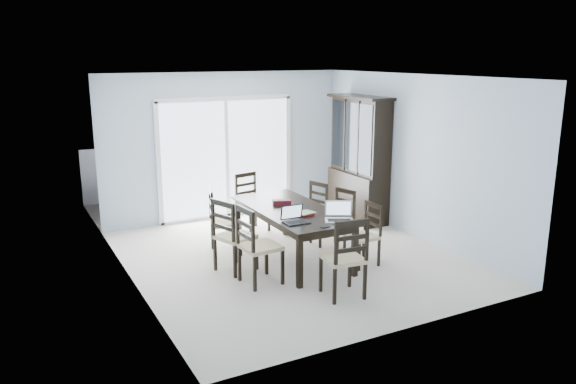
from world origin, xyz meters
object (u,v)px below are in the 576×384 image
Objects in this scene: chair_right_near at (367,227)px; chair_end_near at (347,250)px; china_hutch at (359,160)px; chair_right_far at (314,204)px; chair_left_mid at (230,228)px; chair_right_mid at (341,212)px; dining_table at (292,214)px; chair_left_far at (219,214)px; hot_tub at (184,182)px; laptop_silver at (339,217)px; cell_phone at (325,227)px; chair_end_far at (249,196)px; game_box at (282,202)px; chair_left_near at (253,237)px; laptop_dark at (296,219)px.

chair_end_near is at bearing 130.81° from chair_right_near.
china_hutch is 2.13× the size of chair_right_far.
china_hutch is 3.33m from chair_left_mid.
chair_right_far is at bearing 75.96° from chair_end_near.
dining_table is at bearing 79.28° from chair_right_mid.
chair_left_far is 2.96m from hot_tub.
chair_left_far is at bearing 140.60° from dining_table.
dining_table is at bearing 75.31° from chair_left_mid.
chair_left_far is at bearing -97.60° from hot_tub.
cell_phone is at bearing -126.26° from laptop_silver.
chair_right_far reaches higher than laptop_silver.
chair_end_far is at bearing 124.00° from laptop_silver.
game_box is at bearing 78.31° from chair_left_far.
chair_left_mid is 1.47m from laptop_silver.
chair_end_near is (-0.08, -1.55, -0.05)m from dining_table.
chair_right_far is (0.78, 0.69, -0.13)m from dining_table.
chair_right_far is at bearing 57.89° from cell_phone.
chair_left_mid is at bearing 4.86° from chair_left_far.
chair_right_mid is at bearing 107.07° from chair_left_near.
china_hutch reaches higher than laptop_dark.
china_hutch is at bearing 116.38° from chair_left_far.
cell_phone is 1.27m from game_box.
chair_right_mid is 0.61m from chair_right_far.
hot_tub is (0.43, 4.25, -0.17)m from chair_left_near.
chair_end_near reaches higher than chair_left_mid.
cell_phone is 0.06× the size of hot_tub.
cell_phone is (-0.83, -1.69, 0.21)m from chair_right_far.
china_hutch is at bearing 25.58° from game_box.
chair_left_far is at bearing 32.70° from chair_end_far.
cell_phone is 4.65m from hot_tub.
chair_left_far is 3.55× the size of laptop_dark.
chair_left_mid is at bearing -98.23° from hot_tub.
hot_tub is (-1.29, 4.32, -0.07)m from chair_right_near.
chair_left_mid is 0.80m from chair_left_far.
chair_left_mid is 2.64× the size of laptop_silver.
chair_right_far is at bearing 105.28° from chair_left_far.
chair_left_far is 0.59× the size of hot_tub.
china_hutch is at bearing -43.79° from hot_tub.
hot_tub is (-0.17, 4.28, -0.34)m from laptop_dark.
chair_right_mid is 1.70m from chair_end_far.
china_hutch is 3.49m from hot_tub.
chair_end_far is (0.10, 3.09, -0.04)m from chair_end_near.
chair_end_near reaches higher than game_box.
chair_right_far is (-1.24, -0.56, -0.53)m from china_hutch.
dining_table is 2.13× the size of chair_right_far.
chair_right_near is at bearing -73.38° from hot_tub.
chair_left_near is 0.63m from laptop_dark.
laptop_silver is (1.10, -1.55, 0.21)m from chair_left_far.
cell_phone is at bearing -55.39° from laptop_dark.
chair_right_far reaches higher than dining_table.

